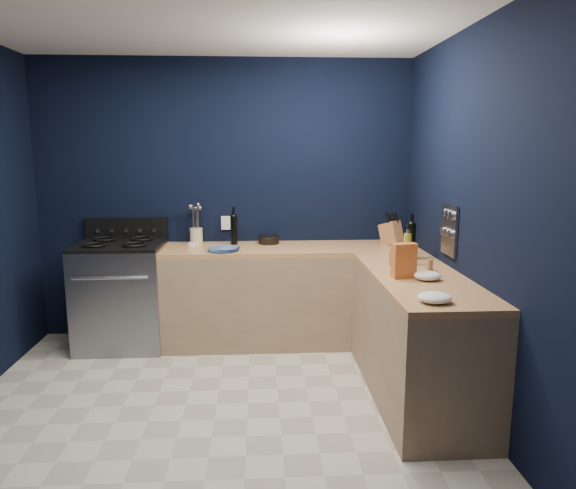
{
  "coord_description": "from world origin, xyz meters",
  "views": [
    {
      "loc": [
        0.3,
        -3.28,
        1.79
      ],
      "look_at": [
        0.55,
        1.0,
        1.0
      ],
      "focal_mm": 33.03,
      "sensor_mm": 36.0,
      "label": 1
    }
  ],
  "objects": [
    {
      "name": "towel_front",
      "position": [
        1.45,
        0.15,
        0.93
      ],
      "size": [
        0.21,
        0.19,
        0.06
      ],
      "primitive_type": "ellipsoid",
      "rotation": [
        0.0,
        0.0,
        -0.19
      ],
      "color": "white",
      "rests_on": "top_right"
    },
    {
      "name": "cooktop",
      "position": [
        -0.93,
        1.42,
        0.94
      ],
      "size": [
        0.76,
        0.66,
        0.03
      ],
      "primitive_type": "cube",
      "color": "black",
      "rests_on": "gas_range"
    },
    {
      "name": "wall_front",
      "position": [
        0.0,
        -1.76,
        1.3
      ],
      "size": [
        3.5,
        0.02,
        2.6
      ],
      "primitive_type": "cube",
      "color": "black",
      "rests_on": "ground"
    },
    {
      "name": "spice_jar_far",
      "position": [
        1.56,
        0.43,
        0.94
      ],
      "size": [
        0.06,
        0.06,
        0.08
      ],
      "primitive_type": "cylinder",
      "rotation": [
        0.0,
        0.0,
        0.36
      ],
      "color": "olive",
      "rests_on": "top_right"
    },
    {
      "name": "wall_right",
      "position": [
        1.76,
        0.0,
        1.3
      ],
      "size": [
        0.02,
        3.5,
        2.6
      ],
      "primitive_type": "cube",
      "color": "black",
      "rests_on": "ground"
    },
    {
      "name": "knife_block",
      "position": [
        1.53,
        1.49,
        1.0
      ],
      "size": [
        0.22,
        0.27,
        0.25
      ],
      "primitive_type": "cube",
      "rotation": [
        -0.31,
        0.0,
        0.56
      ],
      "color": "#935A2F",
      "rests_on": "top_back"
    },
    {
      "name": "ceiling",
      "position": [
        0.0,
        0.0,
        2.61
      ],
      "size": [
        3.5,
        3.5,
        0.02
      ],
      "primitive_type": "cube",
      "color": "silver",
      "rests_on": "ground"
    },
    {
      "name": "wine_bottle_right",
      "position": [
        1.53,
        0.84,
        1.04
      ],
      "size": [
        0.09,
        0.09,
        0.29
      ],
      "primitive_type": "cylinder",
      "rotation": [
        0.0,
        0.0,
        0.28
      ],
      "color": "black",
      "rests_on": "top_right"
    },
    {
      "name": "oven_door",
      "position": [
        -0.93,
        1.1,
        0.45
      ],
      "size": [
        0.59,
        0.02,
        0.42
      ],
      "primitive_type": "cube",
      "color": "black",
      "rests_on": "gas_range"
    },
    {
      "name": "wall_back",
      "position": [
        0.0,
        1.76,
        1.3
      ],
      "size": [
        3.5,
        0.02,
        2.6
      ],
      "primitive_type": "cube",
      "color": "black",
      "rests_on": "ground"
    },
    {
      "name": "top_back",
      "position": [
        0.6,
        1.44,
        0.88
      ],
      "size": [
        2.3,
        0.63,
        0.04
      ],
      "primitive_type": "cube",
      "color": "#93623C",
      "rests_on": "cab_back"
    },
    {
      "name": "crouton_bag",
      "position": [
        1.31,
        0.23,
        1.02
      ],
      "size": [
        0.18,
        0.11,
        0.24
      ],
      "primitive_type": "cube",
      "rotation": [
        0.0,
        0.0,
        0.19
      ],
      "color": "#B43E2A",
      "rests_on": "top_right"
    },
    {
      "name": "spice_jar_near",
      "position": [
        1.32,
        0.61,
        0.95
      ],
      "size": [
        0.06,
        0.06,
        0.11
      ],
      "primitive_type": "cylinder",
      "rotation": [
        0.0,
        0.0,
        -0.36
      ],
      "color": "olive",
      "rests_on": "top_right"
    },
    {
      "name": "gas_range",
      "position": [
        -0.93,
        1.42,
        0.46
      ],
      "size": [
        0.76,
        0.66,
        0.92
      ],
      "primitive_type": "cube",
      "color": "gray",
      "rests_on": "floor"
    },
    {
      "name": "backguard",
      "position": [
        -0.93,
        1.72,
        1.04
      ],
      "size": [
        0.76,
        0.06,
        0.2
      ],
      "primitive_type": "cube",
      "color": "black",
      "rests_on": "gas_range"
    },
    {
      "name": "cab_right",
      "position": [
        1.44,
        0.29,
        0.43
      ],
      "size": [
        0.63,
        1.67,
        0.86
      ],
      "primitive_type": "cube",
      "color": "#9B7D5F",
      "rests_on": "floor"
    },
    {
      "name": "plate_stack",
      "position": [
        0.0,
        1.26,
        0.92
      ],
      "size": [
        0.34,
        0.34,
        0.03
      ],
      "primitive_type": "cylinder",
      "rotation": [
        0.0,
        0.0,
        -0.34
      ],
      "color": "#2D5293",
      "rests_on": "top_back"
    },
    {
      "name": "wall_outlet",
      "position": [
        0.0,
        1.74,
        1.08
      ],
      "size": [
        0.09,
        0.02,
        0.13
      ],
      "primitive_type": "cube",
      "color": "white",
      "rests_on": "wall_back"
    },
    {
      "name": "floor",
      "position": [
        0.0,
        0.0,
        -0.01
      ],
      "size": [
        3.5,
        3.5,
        0.02
      ],
      "primitive_type": "cube",
      "color": "#BCB8A5",
      "rests_on": "ground"
    },
    {
      "name": "towel_end",
      "position": [
        1.33,
        -0.37,
        0.93
      ],
      "size": [
        0.21,
        0.19,
        0.06
      ],
      "primitive_type": "ellipsoid",
      "rotation": [
        0.0,
        0.0,
        -0.06
      ],
      "color": "white",
      "rests_on": "top_right"
    },
    {
      "name": "lemon_basket",
      "position": [
        0.4,
        1.6,
        0.94
      ],
      "size": [
        0.25,
        0.25,
        0.07
      ],
      "primitive_type": "cylinder",
      "rotation": [
        0.0,
        0.0,
        0.35
      ],
      "color": "black",
      "rests_on": "top_back"
    },
    {
      "name": "spice_panel",
      "position": [
        1.74,
        0.55,
        1.18
      ],
      "size": [
        0.02,
        0.28,
        0.38
      ],
      "primitive_type": "cube",
      "color": "gray",
      "rests_on": "wall_right"
    },
    {
      "name": "utensil_crock",
      "position": [
        -0.27,
        1.64,
        0.97
      ],
      "size": [
        0.14,
        0.14,
        0.15
      ],
      "primitive_type": "cylinder",
      "rotation": [
        0.0,
        0.0,
        0.24
      ],
      "color": "beige",
      "rests_on": "top_back"
    },
    {
      "name": "oil_bottle",
      "position": [
        1.45,
        0.64,
        1.02
      ],
      "size": [
        0.07,
        0.07,
        0.24
      ],
      "primitive_type": "cylinder",
      "rotation": [
        0.0,
        0.0,
        -0.36
      ],
      "color": "olive",
      "rests_on": "top_right"
    },
    {
      "name": "wine_bottle_back",
      "position": [
        0.08,
        1.59,
        1.03
      ],
      "size": [
        0.09,
        0.09,
        0.27
      ],
      "primitive_type": "cylinder",
      "rotation": [
        0.0,
        0.0,
        -0.43
      ],
      "color": "black",
      "rests_on": "top_back"
    },
    {
      "name": "ramekin",
      "position": [
        -0.3,
        1.52,
        0.92
      ],
      "size": [
        0.1,
        0.1,
        0.03
      ],
      "primitive_type": "cylinder",
      "rotation": [
        0.0,
        0.0,
        0.25
      ],
      "color": "white",
      "rests_on": "top_back"
    },
    {
      "name": "top_right",
      "position": [
        1.44,
        0.29,
        0.88
      ],
      "size": [
        0.63,
        1.67,
        0.04
      ],
      "primitive_type": "cube",
      "color": "#93623C",
      "rests_on": "cab_right"
    },
    {
      "name": "cab_back",
      "position": [
        0.6,
        1.44,
        0.43
      ],
      "size": [
        2.3,
        0.63,
        0.86
      ],
      "primitive_type": "cube",
      "color": "#9B7D5F",
      "rests_on": "floor"
    }
  ]
}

